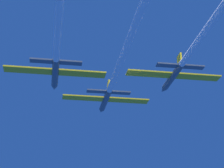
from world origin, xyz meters
The scene contains 3 objects.
jet_lead centered at (-0.11, -13.37, -0.74)m, with size 20.04×53.77×3.32m.
jet_left_wing centered at (-12.12, -26.94, -0.75)m, with size 20.04×54.04×3.32m.
jet_right_wing centered at (12.48, -28.72, 0.58)m, with size 20.04×60.02×3.32m.
Camera 1 is at (-12.33, -87.74, -34.64)m, focal length 65.35 mm.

